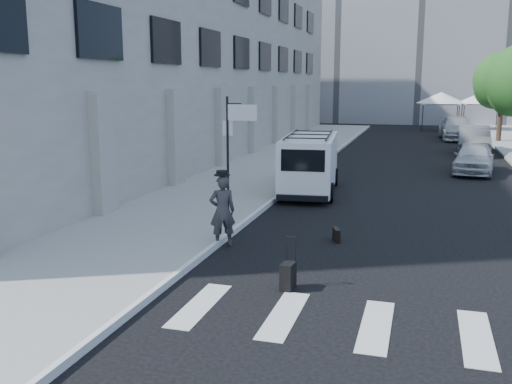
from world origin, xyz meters
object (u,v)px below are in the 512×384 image
Objects in this scene: cargo_van at (310,163)px; suitcase at (288,276)px; briefcase at (336,235)px; parked_car_a at (474,158)px; parked_car_c at (457,128)px; parked_car_b at (474,140)px; businessman at (222,211)px.

suitcase is at bearing -87.06° from cargo_van.
briefcase is 13.55m from parked_car_a.
suitcase is 17.24m from parked_car_a.
suitcase is at bearing -116.58° from briefcase.
briefcase is at bearing -101.41° from parked_car_a.
parked_car_c reaches higher than briefcase.
parked_car_b is at bearing 56.35° from briefcase.
businessman is 3.03m from briefcase.
parked_car_c is (6.21, 22.14, -0.30)m from cargo_van.
cargo_van is (-1.59, 10.22, 0.81)m from suitcase.
parked_car_a is at bearing -147.03° from businessman.
parked_car_c reaches higher than suitcase.
suitcase is (-0.40, -3.74, 0.11)m from briefcase.
businessman is 15.71m from parked_car_a.
parked_car_a reaches higher than suitcase.
briefcase is 0.09× the size of parked_car_b.
cargo_van is at bearing -113.42° from parked_car_b.
parked_car_a is at bearing 39.91° from cargo_van.
briefcase is at bearing 173.97° from businessman.
businessman is 0.38× the size of parked_car_b.
suitcase is 32.69m from parked_car_c.
cargo_van is at bearing -126.05° from businessman.
suitcase is at bearing -98.78° from parked_car_a.
cargo_van is 1.37× the size of parked_car_a.
briefcase is 0.08× the size of cargo_van.
parked_car_b is at bearing 58.33° from cargo_van.
cargo_van is 22.99m from parked_car_c.
cargo_van is 15.53m from parked_car_b.
businessman is 0.32× the size of cargo_van.
parked_car_b is at bearing 84.05° from suitcase.
briefcase is 6.84m from cargo_van.
briefcase is at bearing -102.24° from parked_car_c.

